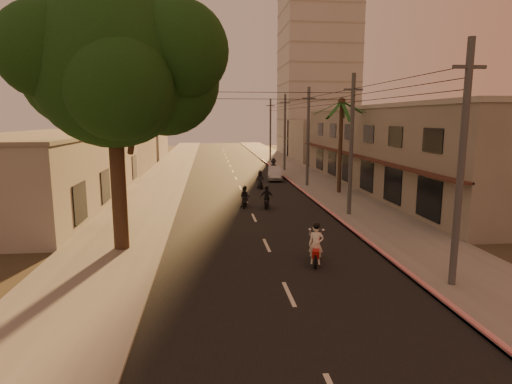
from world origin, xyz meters
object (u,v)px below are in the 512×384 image
Objects in this scene: scooter_far_a at (260,180)px; scooter_mid_a at (245,198)px; broadleaf_tree at (122,68)px; scooter_mid_b at (267,198)px; palm_tree at (342,107)px; parked_car at (276,173)px; scooter_red at (316,245)px; scooter_far_b at (273,168)px.

scooter_mid_a is at bearing -107.26° from scooter_far_a.
broadleaf_tree reaches higher than scooter_mid_b.
palm_tree reaches higher than parked_car.
scooter_mid_a is at bearing 176.50° from scooter_mid_b.
scooter_mid_b is 0.37× the size of parked_car.
palm_tree reaches higher than scooter_red.
scooter_mid_a is (6.31, 9.11, -7.76)m from broadleaf_tree.
scooter_mid_a is 0.36× the size of parked_car.
scooter_red is 11.76m from scooter_mid_b.
palm_tree is 11.52m from scooter_mid_a.
parked_car is (10.59, 22.43, -7.78)m from broadleaf_tree.
scooter_mid_a is at bearing -97.97° from parked_car.
broadleaf_tree is 13.53m from scooter_mid_a.
broadleaf_tree is at bearing 174.97° from scooter_red.
scooter_far_a is at bearing 64.13° from broadleaf_tree.
palm_tree is (14.61, 13.86, -1.33)m from broadleaf_tree.
scooter_far_b is at bearing 108.17° from palm_tree.
palm_tree is at bearing 84.77° from scooter_red.
scooter_far_b is (-3.80, 11.57, -6.26)m from palm_tree.
scooter_mid_a is 0.96× the size of scooter_mid_b.
palm_tree is 4.39× the size of scooter_red.
palm_tree is 5.20× the size of scooter_mid_a.
palm_tree is 9.57m from scooter_far_a.
parked_car is at bearing 64.74° from broadleaf_tree.
scooter_far_a reaches higher than scooter_mid_b.
broadleaf_tree reaches higher than scooter_far_a.
broadleaf_tree is 25.99m from parked_car.
scooter_mid_a is at bearing 55.29° from broadleaf_tree.
scooter_mid_a is at bearing -150.25° from palm_tree.
scooter_mid_a reaches higher than parked_car.
broadleaf_tree is 7.20× the size of scooter_far_a.
scooter_mid_b is at bearing -91.66° from parked_car.
scooter_mid_b is at bearing 107.84° from scooter_red.
scooter_red is (8.37, -3.06, -7.65)m from broadleaf_tree.
parked_car is (2.79, 13.74, -0.04)m from scooter_mid_b.
scooter_red reaches higher than scooter_far_a.
scooter_far_b reaches higher than parked_car.
palm_tree is 13.69m from scooter_far_b.
scooter_far_a is (-0.02, 20.27, -0.09)m from scooter_red.
scooter_far_a reaches higher than parked_car.
scooter_mid_b is 14.02m from parked_car.
scooter_mid_b is (7.79, 8.69, -7.73)m from broadleaf_tree.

